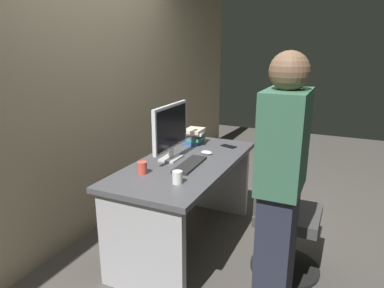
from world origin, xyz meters
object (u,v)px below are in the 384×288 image
Objects in this scene: desk at (187,187)px; book_stack at (194,136)px; person_at_desk at (280,190)px; keyboard at (190,164)px; cup_by_monitor at (142,168)px; cell_phone at (229,146)px; office_chair at (281,217)px; mouse at (207,153)px; monitor at (171,129)px; cup_near_keyboard at (177,177)px.

book_stack is (0.49, 0.15, 0.31)m from desk.
person_at_desk reaches higher than desk.
keyboard reaches higher than desk.
cup_by_monitor is 0.99m from cell_phone.
person_at_desk is (-0.46, -0.06, 0.41)m from office_chair.
office_chair is (-0.02, -0.79, -0.10)m from desk.
mouse is 0.32m from cell_phone.
monitor reaches higher than cup_near_keyboard.
book_stack is at bearing -1.33° from cup_by_monitor.
cell_phone is (0.54, -0.31, -0.25)m from monitor.
desk is 0.61m from cell_phone.
book_stack is at bearing 16.96° from desk.
cell_phone is at bearing -30.08° from monitor.
office_chair is 0.86m from cup_near_keyboard.
cup_by_monitor is 0.63× the size of cell_phone.
monitor is (0.46, 0.98, 0.17)m from person_at_desk.
cup_near_keyboard is at bearing -100.51° from cup_by_monitor.
keyboard is (-0.09, -0.07, 0.24)m from desk.
person_at_desk is at bearing -94.45° from cup_by_monitor.
cup_near_keyboard is at bearing -163.41° from cell_phone.
office_chair is 0.82m from mouse.
monitor reaches higher than book_stack.
office_chair reaches higher than cup_by_monitor.
mouse is (0.25, 0.70, 0.34)m from office_chair.
cup_by_monitor is at bearing 111.51° from office_chair.
cup_near_keyboard is at bearing -147.39° from monitor.
cup_by_monitor reaches higher than mouse.
cell_phone is at bearing -20.61° from cup_by_monitor.
keyboard is (0.38, 0.77, -0.08)m from person_at_desk.
keyboard is 0.63m from book_stack.
cup_by_monitor is (0.08, 1.01, -0.04)m from person_at_desk.
cell_phone is (0.55, 0.61, 0.33)m from office_chair.
cup_by_monitor is at bearing 177.74° from cell_phone.
cup_near_keyboard is at bearing 88.37° from person_at_desk.
book_stack is (0.26, 0.23, 0.06)m from mouse.
keyboard is at bearing -171.15° from cell_phone.
monitor is at bearing 32.61° from cup_near_keyboard.
person_at_desk is 1.02m from cup_by_monitor.
office_chair is 10.70× the size of cup_near_keyboard.
cup_near_keyboard is 0.32m from cup_by_monitor.
office_chair reaches higher than keyboard.
cell_phone is at bearing -12.01° from keyboard.
desk is 0.27m from keyboard.
monitor reaches higher than cup_by_monitor.
person_at_desk is 1.21m from cell_phone.
mouse is (0.23, -0.08, 0.25)m from desk.
book_stack is at bearing 1.61° from monitor.
person_at_desk is 3.81× the size of keyboard.
person_at_desk is 11.38× the size of cell_phone.
mouse is at bearing -22.03° from cup_by_monitor.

